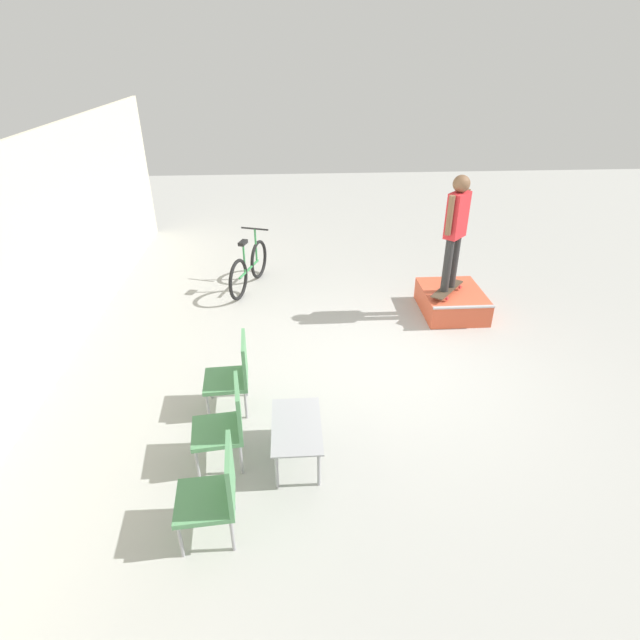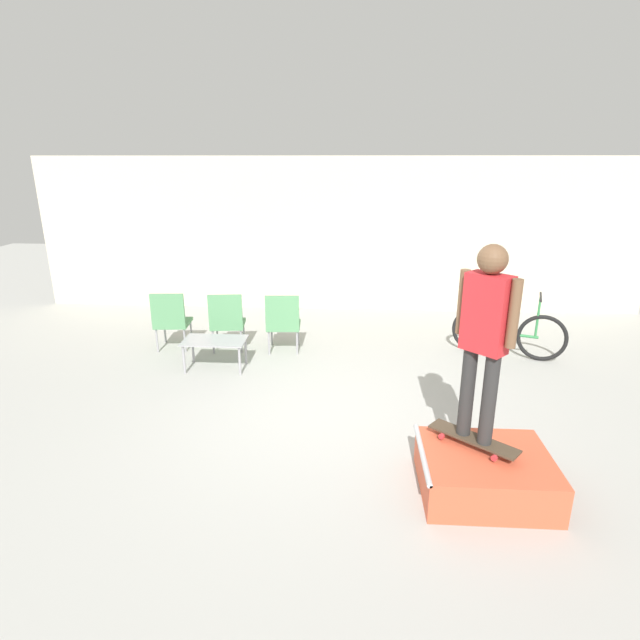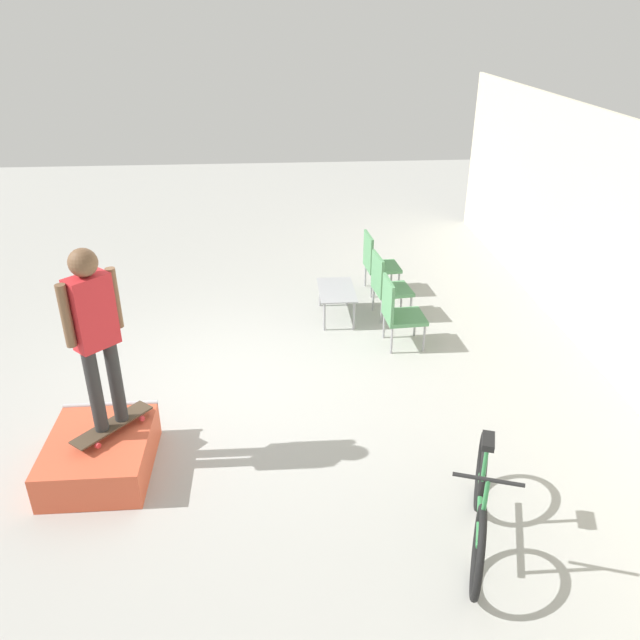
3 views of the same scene
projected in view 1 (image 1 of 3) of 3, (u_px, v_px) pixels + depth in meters
name	position (u px, v px, depth m)	size (l,w,h in m)	color
ground_plane	(391.00, 366.00, 6.97)	(24.00, 24.00, 0.00)	#A8A8A3
house_wall_back	(25.00, 276.00, 5.99)	(12.00, 0.06, 3.00)	beige
skate_ramp_box	(452.00, 301.00, 8.30)	(1.19, 0.97, 0.41)	#DB5638
skateboard_on_ramp	(447.00, 289.00, 8.07)	(0.78, 0.70, 0.07)	#473828
person_skater	(456.00, 224.00, 7.55)	(0.43, 0.43, 1.81)	#2D2D2D
coffee_table	(297.00, 429.00, 5.24)	(0.91, 0.52, 0.45)	#9E9EA3
patio_chair_left	(216.00, 490.00, 4.35)	(0.56, 0.56, 0.96)	#99999E
patio_chair_center	(226.00, 422.00, 5.14)	(0.58, 0.58, 0.96)	#99999E
patio_chair_right	(234.00, 372.00, 5.93)	(0.55, 0.55, 0.96)	#99999E
bicycle	(249.00, 268.00, 9.05)	(1.63, 0.68, 1.01)	black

